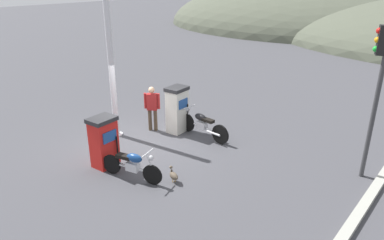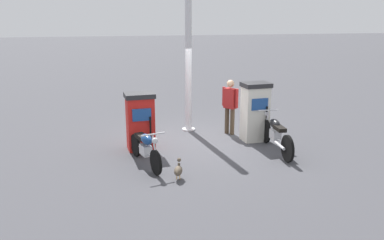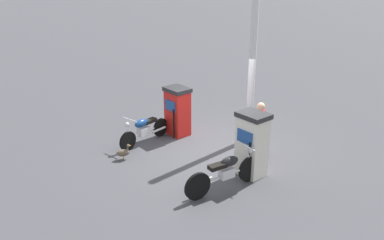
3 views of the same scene
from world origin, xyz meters
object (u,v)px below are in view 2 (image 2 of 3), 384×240
Objects in this scene: fuel_pump_far at (255,111)px; canopy_support_pole at (188,55)px; fuel_pump_near at (140,121)px; motorcycle_far_pump at (276,134)px; wandering_duck at (178,170)px; motorcycle_near_pump at (146,147)px; attendant_person at (230,103)px.

fuel_pump_far is 0.35× the size of canopy_support_pole.
fuel_pump_near is 3.54m from motorcycle_far_pump.
canopy_support_pole is at bearing 163.41° from wandering_duck.
fuel_pump_near is 2.68m from canopy_support_pole.
fuel_pump_near is 3.48× the size of wandering_duck.
motorcycle_near_pump is at bearing -69.75° from fuel_pump_far.
motorcycle_far_pump is (0.99, 3.38, -0.30)m from fuel_pump_near.
canopy_support_pole is (-0.70, -1.09, 1.37)m from attendant_person.
fuel_pump_near is 3.21m from fuel_pump_far.
attendant_person is at bearing 57.16° from canopy_support_pole.
motorcycle_near_pump is 0.39× the size of canopy_support_pole.
motorcycle_far_pump is at bearing 35.51° from canopy_support_pole.
motorcycle_far_pump is at bearing 73.77° from fuel_pump_near.
motorcycle_far_pump is 3.52m from canopy_support_pole.
motorcycle_near_pump is at bearing -86.52° from motorcycle_far_pump.
fuel_pump_near is at bearing -106.23° from motorcycle_far_pump.
fuel_pump_near is 0.81× the size of motorcycle_near_pump.
motorcycle_near_pump is 1.15× the size of attendant_person.
fuel_pump_far is at bearing 47.07° from canopy_support_pole.
canopy_support_pole is at bearing -132.93° from fuel_pump_far.
motorcycle_near_pump is 3.64m from canopy_support_pole.
canopy_support_pole is (-3.64, 1.09, 2.09)m from wandering_duck.
motorcycle_near_pump is at bearing -54.72° from attendant_person.
canopy_support_pole is at bearing 147.93° from motorcycle_near_pump.
motorcycle_near_pump is at bearing -149.79° from wandering_duck.
motorcycle_far_pump is 5.04× the size of wandering_duck.
motorcycle_far_pump is at bearing 93.48° from motorcycle_near_pump.
fuel_pump_far is 3.47m from motorcycle_near_pump.
fuel_pump_near reaches higher than wandering_duck.
fuel_pump_near is 0.32× the size of canopy_support_pole.
fuel_pump_far is 0.76× the size of motorcycle_far_pump.
wandering_duck is at bearing 30.21° from motorcycle_near_pump.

